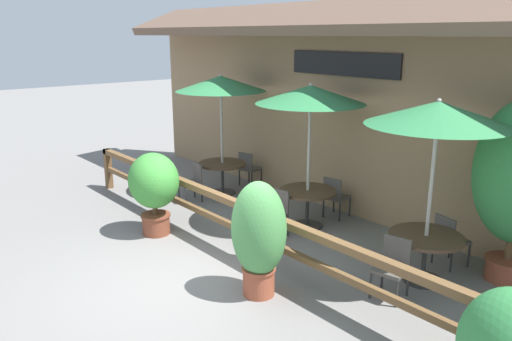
{
  "coord_description": "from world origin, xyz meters",
  "views": [
    {
      "loc": [
        5.82,
        -3.69,
        3.56
      ],
      "look_at": [
        -0.41,
        1.63,
        1.31
      ],
      "focal_mm": 35.0,
      "sensor_mm": 36.0,
      "label": 1
    }
  ],
  "objects_px": {
    "patio_umbrella_near": "(221,84)",
    "dining_table_middle": "(308,197)",
    "patio_umbrella_middle": "(311,95)",
    "chair_middle_wallside": "(335,195)",
    "dining_table_far": "(425,244)",
    "potted_plant_entrance_palm": "(259,234)",
    "chair_near_streetside": "(193,180)",
    "potted_plant_broad_leaf": "(154,185)",
    "dining_table_near": "(222,169)",
    "chair_near_wallside": "(249,167)",
    "chair_middle_streetside": "(276,211)",
    "chair_far_wallside": "(449,238)",
    "patio_umbrella_far": "(438,114)",
    "chair_far_streetside": "(392,265)"
  },
  "relations": [
    {
      "from": "patio_umbrella_near",
      "to": "patio_umbrella_far",
      "type": "relative_size",
      "value": 1.0
    },
    {
      "from": "chair_far_streetside",
      "to": "patio_umbrella_far",
      "type": "bearing_deg",
      "value": 74.91
    },
    {
      "from": "chair_middle_wallside",
      "to": "chair_far_wallside",
      "type": "bearing_deg",
      "value": 165.16
    },
    {
      "from": "dining_table_middle",
      "to": "dining_table_far",
      "type": "xyz_separation_m",
      "value": [
        2.64,
        -0.27,
        0.0
      ]
    },
    {
      "from": "chair_middle_streetside",
      "to": "chair_far_streetside",
      "type": "relative_size",
      "value": 1.0
    },
    {
      "from": "dining_table_near",
      "to": "chair_middle_wallside",
      "type": "distance_m",
      "value": 2.84
    },
    {
      "from": "patio_umbrella_far",
      "to": "chair_far_wallside",
      "type": "bearing_deg",
      "value": 91.6
    },
    {
      "from": "patio_umbrella_middle",
      "to": "patio_umbrella_far",
      "type": "bearing_deg",
      "value": -5.85
    },
    {
      "from": "patio_umbrella_far",
      "to": "chair_far_wallside",
      "type": "relative_size",
      "value": 3.23
    },
    {
      "from": "patio_umbrella_middle",
      "to": "chair_far_wallside",
      "type": "relative_size",
      "value": 3.23
    },
    {
      "from": "chair_middle_wallside",
      "to": "dining_table_far",
      "type": "relative_size",
      "value": 0.78
    },
    {
      "from": "chair_far_streetside",
      "to": "chair_middle_streetside",
      "type": "bearing_deg",
      "value": 163.54
    },
    {
      "from": "dining_table_near",
      "to": "patio_umbrella_far",
      "type": "xyz_separation_m",
      "value": [
        5.34,
        -0.28,
        1.93
      ]
    },
    {
      "from": "chair_near_streetside",
      "to": "potted_plant_entrance_palm",
      "type": "relative_size",
      "value": 0.51
    },
    {
      "from": "chair_far_streetside",
      "to": "patio_umbrella_near",
      "type": "bearing_deg",
      "value": 158.02
    },
    {
      "from": "patio_umbrella_far",
      "to": "dining_table_near",
      "type": "bearing_deg",
      "value": 176.99
    },
    {
      "from": "dining_table_near",
      "to": "chair_middle_wallside",
      "type": "xyz_separation_m",
      "value": [
        2.74,
        0.75,
        -0.12
      ]
    },
    {
      "from": "chair_near_streetside",
      "to": "patio_umbrella_near",
      "type": "bearing_deg",
      "value": 99.88
    },
    {
      "from": "patio_umbrella_middle",
      "to": "potted_plant_entrance_palm",
      "type": "bearing_deg",
      "value": -60.39
    },
    {
      "from": "dining_table_middle",
      "to": "chair_far_streetside",
      "type": "relative_size",
      "value": 1.28
    },
    {
      "from": "dining_table_far",
      "to": "chair_far_wallside",
      "type": "distance_m",
      "value": 0.74
    },
    {
      "from": "chair_middle_wallside",
      "to": "potted_plant_entrance_palm",
      "type": "xyz_separation_m",
      "value": [
        1.32,
        -3.15,
        0.44
      ]
    },
    {
      "from": "potted_plant_broad_leaf",
      "to": "dining_table_near",
      "type": "bearing_deg",
      "value": 115.7
    },
    {
      "from": "patio_umbrella_near",
      "to": "dining_table_middle",
      "type": "height_order",
      "value": "patio_umbrella_near"
    },
    {
      "from": "chair_near_wallside",
      "to": "chair_middle_wallside",
      "type": "height_order",
      "value": "same"
    },
    {
      "from": "dining_table_far",
      "to": "chair_middle_streetside",
      "type": "bearing_deg",
      "value": -169.87
    },
    {
      "from": "chair_middle_streetside",
      "to": "chair_far_wallside",
      "type": "xyz_separation_m",
      "value": [
        2.7,
        1.22,
        0.0
      ]
    },
    {
      "from": "chair_middle_wallside",
      "to": "chair_middle_streetside",
      "type": "bearing_deg",
      "value": 77.39
    },
    {
      "from": "patio_umbrella_far",
      "to": "patio_umbrella_near",
      "type": "bearing_deg",
      "value": 176.99
    },
    {
      "from": "dining_table_near",
      "to": "dining_table_middle",
      "type": "xyz_separation_m",
      "value": [
        2.7,
        -0.01,
        0.0
      ]
    },
    {
      "from": "chair_near_streetside",
      "to": "chair_near_wallside",
      "type": "relative_size",
      "value": 1.0
    },
    {
      "from": "patio_umbrella_middle",
      "to": "patio_umbrella_far",
      "type": "distance_m",
      "value": 2.66
    },
    {
      "from": "dining_table_far",
      "to": "chair_far_streetside",
      "type": "bearing_deg",
      "value": -93.97
    },
    {
      "from": "chair_middle_wallside",
      "to": "potted_plant_broad_leaf",
      "type": "height_order",
      "value": "potted_plant_broad_leaf"
    },
    {
      "from": "patio_umbrella_middle",
      "to": "chair_middle_wallside",
      "type": "bearing_deg",
      "value": 86.99
    },
    {
      "from": "chair_near_streetside",
      "to": "potted_plant_entrance_palm",
      "type": "xyz_separation_m",
      "value": [
        4.05,
        -1.58,
        0.44
      ]
    },
    {
      "from": "dining_table_near",
      "to": "dining_table_middle",
      "type": "height_order",
      "value": "same"
    },
    {
      "from": "dining_table_middle",
      "to": "potted_plant_broad_leaf",
      "type": "bearing_deg",
      "value": -123.08
    },
    {
      "from": "patio_umbrella_middle",
      "to": "potted_plant_entrance_palm",
      "type": "relative_size",
      "value": 1.64
    },
    {
      "from": "dining_table_middle",
      "to": "potted_plant_broad_leaf",
      "type": "relative_size",
      "value": 0.71
    },
    {
      "from": "dining_table_near",
      "to": "potted_plant_broad_leaf",
      "type": "xyz_separation_m",
      "value": [
        1.15,
        -2.39,
        0.35
      ]
    },
    {
      "from": "patio_umbrella_middle",
      "to": "dining_table_far",
      "type": "distance_m",
      "value": 3.28
    },
    {
      "from": "patio_umbrella_near",
      "to": "chair_far_wallside",
      "type": "distance_m",
      "value": 5.72
    },
    {
      "from": "chair_near_streetside",
      "to": "potted_plant_broad_leaf",
      "type": "relative_size",
      "value": 0.55
    },
    {
      "from": "patio_umbrella_near",
      "to": "potted_plant_entrance_palm",
      "type": "height_order",
      "value": "patio_umbrella_near"
    },
    {
      "from": "dining_table_near",
      "to": "dining_table_far",
      "type": "distance_m",
      "value": 5.35
    },
    {
      "from": "dining_table_far",
      "to": "chair_far_wallside",
      "type": "height_order",
      "value": "chair_far_wallside"
    },
    {
      "from": "patio_umbrella_middle",
      "to": "chair_far_streetside",
      "type": "xyz_separation_m",
      "value": [
        2.59,
        -1.01,
        -2.04
      ]
    },
    {
      "from": "patio_umbrella_near",
      "to": "chair_middle_streetside",
      "type": "bearing_deg",
      "value": -16.26
    },
    {
      "from": "chair_middle_streetside",
      "to": "potted_plant_broad_leaf",
      "type": "xyz_separation_m",
      "value": [
        -1.48,
        -1.62,
        0.46
      ]
    }
  ]
}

